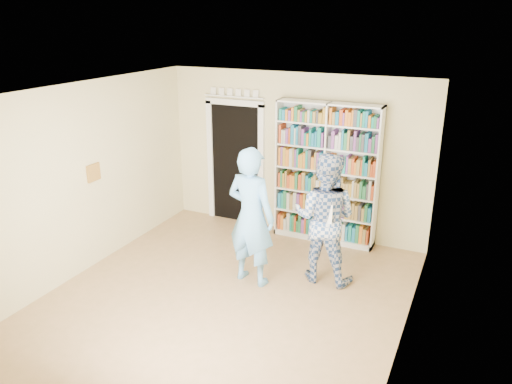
{
  "coord_description": "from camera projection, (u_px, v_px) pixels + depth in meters",
  "views": [
    {
      "loc": [
        2.78,
        -5.04,
        3.54
      ],
      "look_at": [
        0.03,
        0.9,
        1.21
      ],
      "focal_mm": 35.0,
      "sensor_mm": 36.0,
      "label": 1
    }
  ],
  "objects": [
    {
      "name": "wall_right",
      "position": [
        411.0,
        236.0,
        5.25
      ],
      "size": [
        0.0,
        5.0,
        5.0
      ],
      "primitive_type": "plane",
      "rotation": [
        1.57,
        0.0,
        -1.57
      ],
      "color": "beige",
      "rests_on": "floor"
    },
    {
      "name": "ceiling",
      "position": [
        221.0,
        93.0,
        5.69
      ],
      "size": [
        5.0,
        5.0,
        0.0
      ],
      "primitive_type": "plane",
      "rotation": [
        3.14,
        0.0,
        0.0
      ],
      "color": "white",
      "rests_on": "wall_back"
    },
    {
      "name": "man_plaid",
      "position": [
        325.0,
        218.0,
        6.81
      ],
      "size": [
        0.9,
        0.71,
        1.85
      ],
      "primitive_type": "imported",
      "rotation": [
        0.0,
        0.0,
        3.15
      ],
      "color": "#2B4A85",
      "rests_on": "floor"
    },
    {
      "name": "floor",
      "position": [
        225.0,
        299.0,
        6.6
      ],
      "size": [
        5.0,
        5.0,
        0.0
      ],
      "primitive_type": "plane",
      "color": "olive",
      "rests_on": "ground"
    },
    {
      "name": "wall_art",
      "position": [
        94.0,
        173.0,
        7.18
      ],
      "size": [
        0.03,
        0.25,
        0.25
      ],
      "primitive_type": "cube",
      "color": "brown",
      "rests_on": "wall_left"
    },
    {
      "name": "man_blue",
      "position": [
        251.0,
        217.0,
        6.74
      ],
      "size": [
        0.77,
        0.56,
        1.94
      ],
      "primitive_type": "imported",
      "rotation": [
        0.0,
        0.0,
        3.0
      ],
      "color": "#68ADE8",
      "rests_on": "floor"
    },
    {
      "name": "bookshelf",
      "position": [
        326.0,
        173.0,
        7.97
      ],
      "size": [
        1.66,
        0.31,
        2.29
      ],
      "rotation": [
        0.0,
        0.0,
        -0.22
      ],
      "color": "white",
      "rests_on": "floor"
    },
    {
      "name": "doorway",
      "position": [
        236.0,
        158.0,
        8.75
      ],
      "size": [
        1.1,
        0.08,
        2.43
      ],
      "color": "black",
      "rests_on": "floor"
    },
    {
      "name": "wall_back",
      "position": [
        295.0,
        155.0,
        8.28
      ],
      "size": [
        4.5,
        0.0,
        4.5
      ],
      "primitive_type": "plane",
      "rotation": [
        1.57,
        0.0,
        0.0
      ],
      "color": "beige",
      "rests_on": "floor"
    },
    {
      "name": "paper_sheet",
      "position": [
        324.0,
        215.0,
        6.54
      ],
      "size": [
        0.22,
        0.04,
        0.32
      ],
      "primitive_type": "cube",
      "rotation": [
        0.0,
        0.0,
        -0.15
      ],
      "color": "white",
      "rests_on": "man_plaid"
    },
    {
      "name": "wall_left",
      "position": [
        83.0,
        180.0,
        7.03
      ],
      "size": [
        0.0,
        5.0,
        5.0
      ],
      "primitive_type": "plane",
      "rotation": [
        1.57,
        0.0,
        1.57
      ],
      "color": "beige",
      "rests_on": "floor"
    }
  ]
}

